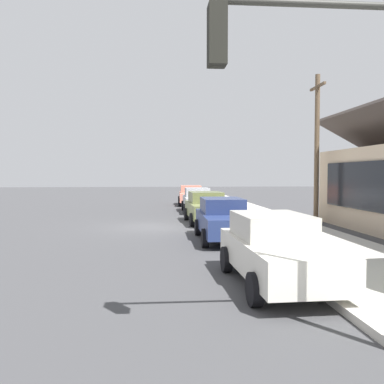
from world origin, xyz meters
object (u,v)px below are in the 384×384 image
Objects in this scene: traffic_light_main at (329,103)px; fire_hydrant_red at (235,213)px; car_olive at (207,207)px; car_silver at (197,200)px; car_coral at (191,195)px; car_navy at (223,219)px; utility_pole_wooden at (317,146)px; car_ivory at (275,249)px.

traffic_light_main reaches higher than fire_hydrant_red.
fire_hydrant_red is at bearing 173.82° from traffic_light_main.
car_olive is 1.52m from fire_hydrant_red.
car_silver is at bearing 177.20° from car_olive.
fire_hydrant_red is (12.08, 1.33, -0.32)m from car_coral.
car_coral is 17.52m from car_navy.
car_olive is 6.37m from utility_pole_wooden.
car_silver is 0.63× the size of utility_pole_wooden.
fire_hydrant_red is (-5.44, 1.50, -0.32)m from car_navy.
car_silver reaches higher than fire_hydrant_red.
fire_hydrant_red is at bearing 171.86° from car_ivory.
car_coral and car_olive have the same top height.
utility_pole_wooden reaches higher than car_olive.
utility_pole_wooden is at bearing 152.28° from car_ivory.
car_silver and car_ivory have the same top height.
utility_pole_wooden reaches higher than traffic_light_main.
car_coral is at bearing -157.48° from utility_pole_wooden.
traffic_light_main reaches higher than car_coral.
car_olive is 11.79m from car_ivory.
fire_hydrant_red is (-11.67, 1.31, -0.32)m from car_ivory.
traffic_light_main reaches higher than car_silver.
car_ivory is 6.27× the size of fire_hydrant_red.
traffic_light_main is at bearing -6.18° from fire_hydrant_red.
utility_pole_wooden is (12.85, 5.33, 3.11)m from car_coral.
traffic_light_main is 7.32× the size of fire_hydrant_red.
utility_pole_wooden is at bearing 158.74° from traffic_light_main.
utility_pole_wooden is at bearing 79.06° from fire_hydrant_red.
car_olive is 0.60× the size of utility_pole_wooden.
traffic_light_main is (15.44, -0.18, 2.68)m from car_olive.
car_coral is 5.91m from car_silver.
car_ivory is (6.23, 0.20, -0.00)m from car_navy.
car_silver is 1.05× the size of car_navy.
traffic_light_main is (27.40, -0.33, 2.68)m from car_coral.
fire_hydrant_red is at bearing 13.46° from car_silver.
traffic_light_main is at bearing 1.73° from car_coral.
traffic_light_main is (21.49, -0.29, 2.68)m from car_silver.
car_silver is 21.66m from traffic_light_main.
car_navy is 0.60× the size of utility_pole_wooden.
car_olive is at bearing -94.58° from fire_hydrant_red.
utility_pole_wooden reaches higher than car_silver.
car_olive is at bearing -99.24° from utility_pole_wooden.
utility_pole_wooden is (6.94, 5.37, 3.11)m from car_silver.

